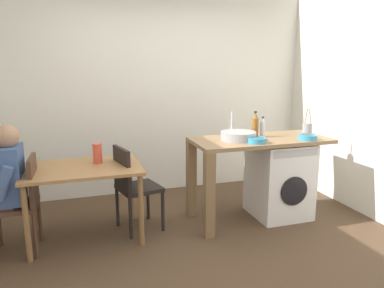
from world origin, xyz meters
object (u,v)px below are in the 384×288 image
object	(u,v)px
utensil_crock	(307,128)
washing_machine	(279,179)
chair_opposite	(132,184)
vase	(97,153)
bottle_tall_green	(255,126)
seated_person	(1,184)
colander	(308,137)
chair_person_seat	(22,199)
mixing_bowl	(257,140)
dining_table	(83,176)
bottle_squat_brown	(263,128)

from	to	relation	value
utensil_crock	washing_machine	bearing A→B (deg)	-171.90
chair_opposite	vase	distance (m)	0.47
bottle_tall_green	seated_person	bearing A→B (deg)	-177.69
colander	vase	xyz separation A→B (m)	(-2.18, 0.39, -0.11)
colander	vase	bearing A→B (deg)	169.74
chair_person_seat	mixing_bowl	bearing A→B (deg)	-92.58
chair_person_seat	bottle_tall_green	world-z (taller)	bottle_tall_green
colander	vase	world-z (taller)	colander
dining_table	bottle_squat_brown	world-z (taller)	bottle_squat_brown
chair_opposite	mixing_bowl	size ratio (longest dim) A/B	4.51
seated_person	bottle_tall_green	distance (m)	2.58
chair_person_seat	dining_table	bearing A→B (deg)	-77.65
seated_person	mixing_bowl	size ratio (longest dim) A/B	6.02
chair_person_seat	vase	size ratio (longest dim) A/B	4.48
colander	bottle_tall_green	bearing A→B (deg)	147.90
colander	bottle_squat_brown	bearing A→B (deg)	141.57
seated_person	utensil_crock	distance (m)	3.23
utensil_crock	bottle_tall_green	bearing A→B (deg)	177.44
seated_person	colander	world-z (taller)	seated_person
bottle_squat_brown	vase	world-z (taller)	bottle_squat_brown
chair_person_seat	utensil_crock	distance (m)	3.09
chair_opposite	seated_person	bearing A→B (deg)	-98.02
washing_machine	bottle_squat_brown	xyz separation A→B (m)	(-0.19, 0.08, 0.59)
chair_opposite	bottle_tall_green	world-z (taller)	bottle_tall_green
dining_table	vase	world-z (taller)	vase
seated_person	utensil_crock	size ratio (longest dim) A/B	4.01
dining_table	colander	xyz separation A→B (m)	(2.33, -0.29, 0.31)
chair_opposite	mixing_bowl	world-z (taller)	mixing_bowl
mixing_bowl	dining_table	bearing A→B (deg)	170.99
chair_person_seat	bottle_tall_green	size ratio (longest dim) A/B	3.09
mixing_bowl	colander	world-z (taller)	same
washing_machine	utensil_crock	distance (m)	0.67
bottle_squat_brown	mixing_bowl	bearing A→B (deg)	-127.71
utensil_crock	bottle_squat_brown	bearing A→B (deg)	176.75
colander	utensil_crock	bearing A→B (deg)	56.30
chair_person_seat	vase	xyz separation A→B (m)	(0.70, 0.20, 0.33)
bottle_tall_green	mixing_bowl	xyz separation A→B (m)	(-0.12, -0.28, -0.10)
dining_table	utensil_crock	size ratio (longest dim) A/B	3.67
dining_table	vase	distance (m)	0.27
seated_person	washing_machine	size ratio (longest dim) A/B	1.40
utensil_crock	dining_table	bearing A→B (deg)	179.46
bottle_squat_brown	utensil_crock	distance (m)	0.56
seated_person	bottle_tall_green	xyz separation A→B (m)	(2.55, 0.10, 0.38)
bottle_squat_brown	dining_table	bearing A→B (deg)	-179.76
utensil_crock	colander	xyz separation A→B (m)	(-0.18, -0.27, -0.04)
chair_person_seat	colander	size ratio (longest dim) A/B	4.50
dining_table	vase	size ratio (longest dim) A/B	5.47
bottle_tall_green	vase	xyz separation A→B (m)	(-1.70, 0.09, -0.21)
mixing_bowl	vase	distance (m)	1.62
dining_table	mixing_bowl	xyz separation A→B (m)	(1.73, -0.27, 0.31)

